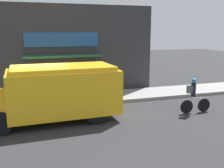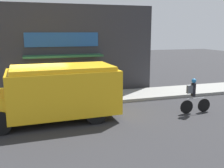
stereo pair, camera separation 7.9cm
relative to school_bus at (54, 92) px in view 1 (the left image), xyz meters
The scene contains 6 objects.
ground_plane 2.08m from the school_bus, 108.04° to the left, with size 70.00×70.00×0.00m, color #2B2B2D.
sidewalk 3.07m from the school_bus, 100.62° to the left, with size 28.00×2.38×0.17m.
storefront 4.60m from the school_bus, 96.11° to the left, with size 13.98×1.09×5.22m.
school_bus is the anchor object (origin of this frame).
cyclist 6.25m from the school_bus, ahead, with size 1.55×0.21×1.62m.
trash_bin 3.65m from the school_bus, 57.22° to the left, with size 0.58×0.58×0.86m.
Camera 1 is at (-0.43, -12.48, 3.72)m, focal length 42.00 mm.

